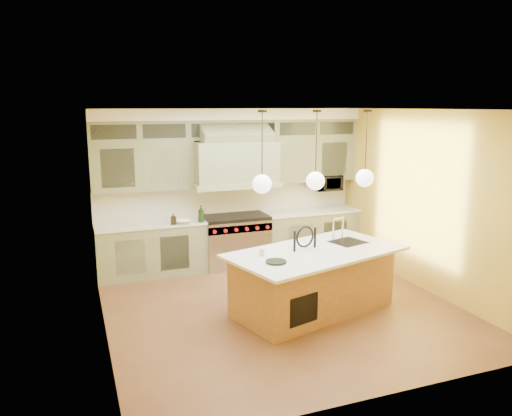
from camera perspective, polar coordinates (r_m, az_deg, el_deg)
name	(u,v)px	position (r m, az deg, el deg)	size (l,w,h in m)	color
floor	(281,307)	(7.59, 2.83, -11.27)	(5.00, 5.00, 0.00)	brown
ceiling	(283,109)	(6.99, 3.07, 11.19)	(5.00, 5.00, 0.00)	white
wall_back	(229,186)	(9.46, -3.09, 2.48)	(5.00, 5.00, 0.00)	gold
wall_front	(384,263)	(5.03, 14.40, -6.10)	(5.00, 5.00, 0.00)	gold
wall_left	(100,227)	(6.59, -17.44, -2.09)	(5.00, 5.00, 0.00)	gold
wall_right	(424,201)	(8.45, 18.70, 0.77)	(5.00, 5.00, 0.00)	gold
back_cabinetry	(233,190)	(9.21, -2.59, 2.11)	(5.00, 0.77, 2.90)	gray
range	(235,240)	(9.33, -2.37, -3.71)	(1.20, 0.74, 0.96)	silver
kitchen_island	(313,279)	(7.37, 6.57, -8.12)	(2.78, 1.96, 1.35)	brown
counter_stool	(311,265)	(7.18, 6.34, -6.48)	(0.53, 0.53, 1.27)	black
microwave	(327,183)	(9.99, 8.09, 2.87)	(0.54, 0.37, 0.30)	black
oil_bottle_a	(201,214)	(8.79, -6.29, -0.66)	(0.12, 0.12, 0.30)	black
oil_bottle_b	(173,219)	(8.70, -9.43, -1.22)	(0.09, 0.09, 0.20)	black
fruit_bowl	(184,222)	(8.75, -8.22, -1.56)	(0.27, 0.27, 0.07)	white
cup	(262,253)	(6.88, 0.66, -5.18)	(0.09, 0.09, 0.08)	beige
pendant_left	(262,182)	(6.68, 0.69, 3.01)	(0.26, 0.26, 1.11)	#2D2319
pendant_center	(315,179)	(7.01, 6.81, 3.33)	(0.26, 0.26, 1.11)	#2D2319
pendant_right	(365,176)	(7.41, 12.33, 3.59)	(0.26, 0.26, 1.11)	#2D2319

